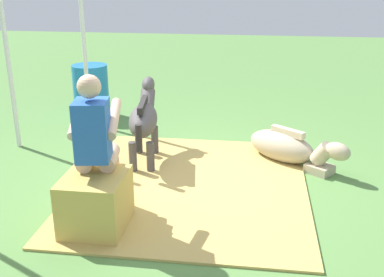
% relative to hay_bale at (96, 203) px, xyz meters
% --- Properties ---
extents(ground_plane, '(24.00, 24.00, 0.00)m').
position_rel_hay_bale_xyz_m(ground_plane, '(1.10, -0.63, -0.26)').
color(ground_plane, '#568442').
extents(hay_patch, '(2.81, 2.43, 0.02)m').
position_rel_hay_bale_xyz_m(hay_patch, '(0.97, -0.72, -0.24)').
color(hay_patch, tan).
rests_on(hay_patch, ground).
extents(hay_bale, '(0.60, 0.53, 0.51)m').
position_rel_hay_bale_xyz_m(hay_bale, '(0.00, 0.00, 0.00)').
color(hay_bale, tan).
rests_on(hay_bale, ground).
extents(person_seated, '(0.70, 0.48, 1.39)m').
position_rel_hay_bale_xyz_m(person_seated, '(0.17, 0.02, 0.52)').
color(person_seated, '#D8AD8C').
rests_on(person_seated, ground).
extents(pony_standing, '(1.34, 0.42, 0.90)m').
position_rel_hay_bale_xyz_m(pony_standing, '(1.63, -0.06, 0.28)').
color(pony_standing, '#4C4747').
rests_on(pony_standing, ground).
extents(pony_lying, '(1.04, 1.22, 0.42)m').
position_rel_hay_bale_xyz_m(pony_lying, '(1.79, -1.77, -0.07)').
color(pony_lying, tan).
rests_on(pony_lying, ground).
extents(water_barrel, '(0.54, 0.54, 0.80)m').
position_rel_hay_bale_xyz_m(water_barrel, '(3.34, 1.19, 0.14)').
color(water_barrel, '#1E72B2').
rests_on(water_barrel, ground).
extents(tent_pole_right, '(0.06, 0.06, 2.23)m').
position_rel_hay_bale_xyz_m(tent_pole_right, '(2.88, 1.08, 0.86)').
color(tent_pole_right, silver).
rests_on(tent_pole_right, ground).
extents(tent_pole_mid, '(0.06, 0.06, 2.23)m').
position_rel_hay_bale_xyz_m(tent_pole_mid, '(1.87, 1.69, 0.86)').
color(tent_pole_mid, silver).
rests_on(tent_pole_mid, ground).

